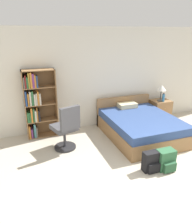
% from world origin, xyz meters
% --- Properties ---
extents(ground_plane, '(14.00, 14.00, 0.00)m').
position_xyz_m(ground_plane, '(0.00, 0.00, 0.00)').
color(ground_plane, '#BCB29E').
extents(wall_back, '(9.00, 0.06, 2.60)m').
position_xyz_m(wall_back, '(0.00, 3.23, 1.30)').
color(wall_back, silver).
rests_on(wall_back, ground_plane).
extents(bookshelf, '(0.76, 0.31, 1.66)m').
position_xyz_m(bookshelf, '(-1.78, 3.00, 0.85)').
color(bookshelf, olive).
rests_on(bookshelf, ground_plane).
extents(bed, '(1.58, 1.99, 0.78)m').
position_xyz_m(bed, '(0.59, 2.17, 0.27)').
color(bed, olive).
rests_on(bed, ground_plane).
extents(office_chair, '(0.61, 0.67, 1.05)m').
position_xyz_m(office_chair, '(-1.28, 2.10, 0.51)').
color(office_chair, '#232326').
rests_on(office_chair, ground_plane).
extents(nightstand, '(0.54, 0.46, 0.60)m').
position_xyz_m(nightstand, '(1.71, 2.91, 0.30)').
color(nightstand, olive).
rests_on(nightstand, ground_plane).
extents(table_lamp, '(0.27, 0.27, 0.48)m').
position_xyz_m(table_lamp, '(1.66, 2.87, 0.97)').
color(table_lamp, '#333333').
rests_on(table_lamp, nightstand).
extents(water_bottle, '(0.07, 0.07, 0.24)m').
position_xyz_m(water_bottle, '(1.71, 2.80, 0.71)').
color(water_bottle, teal).
rests_on(water_bottle, nightstand).
extents(backpack_black, '(0.32, 0.22, 0.39)m').
position_xyz_m(backpack_black, '(0.03, 0.78, 0.19)').
color(backpack_black, black).
rests_on(backpack_black, ground_plane).
extents(backpack_green, '(0.33, 0.29, 0.40)m').
position_xyz_m(backpack_green, '(0.31, 0.74, 0.19)').
color(backpack_green, '#2D603D').
rests_on(backpack_green, ground_plane).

